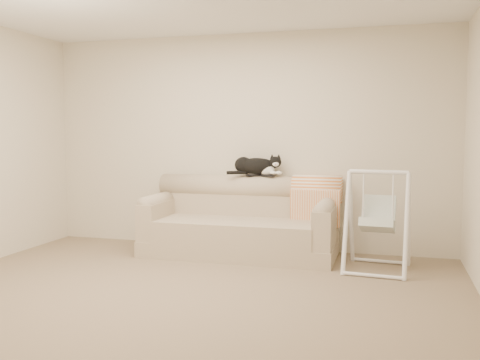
# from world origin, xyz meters

# --- Properties ---
(ground_plane) EXTENTS (5.00, 5.00, 0.00)m
(ground_plane) POSITION_xyz_m (0.00, 0.00, 0.00)
(ground_plane) COLOR #7C694C
(ground_plane) RESTS_ON ground
(room_shell) EXTENTS (5.04, 4.04, 2.60)m
(room_shell) POSITION_xyz_m (0.00, 0.00, 1.53)
(room_shell) COLOR beige
(room_shell) RESTS_ON ground
(sofa) EXTENTS (2.20, 0.93, 0.90)m
(sofa) POSITION_xyz_m (0.07, 1.62, 0.35)
(sofa) COLOR tan
(sofa) RESTS_ON ground
(remote_a) EXTENTS (0.18, 0.14, 0.03)m
(remote_a) POSITION_xyz_m (0.16, 1.84, 0.91)
(remote_a) COLOR black
(remote_a) RESTS_ON sofa
(remote_b) EXTENTS (0.18, 0.10, 0.02)m
(remote_b) POSITION_xyz_m (0.34, 1.82, 0.91)
(remote_b) COLOR black
(remote_b) RESTS_ON sofa
(tuxedo_cat) EXTENTS (0.65, 0.33, 0.26)m
(tuxedo_cat) POSITION_xyz_m (0.19, 1.85, 1.02)
(tuxedo_cat) COLOR black
(tuxedo_cat) RESTS_ON sofa
(throw_blanket) EXTENTS (0.56, 0.38, 0.58)m
(throw_blanket) POSITION_xyz_m (0.91, 1.84, 0.72)
(throw_blanket) COLOR orange
(throw_blanket) RESTS_ON sofa
(baby_swing) EXTENTS (0.69, 0.73, 1.04)m
(baby_swing) POSITION_xyz_m (1.61, 1.28, 0.52)
(baby_swing) COLOR white
(baby_swing) RESTS_ON ground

